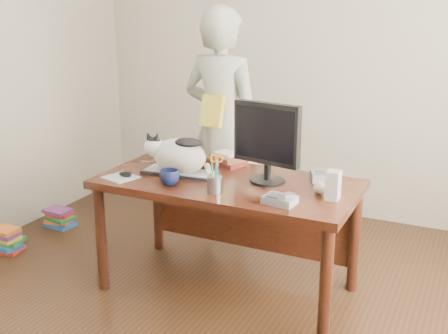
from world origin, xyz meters
TOP-DOWN VIEW (x-y plane):
  - room at (0.00, 0.00)m, footprint 4.50×4.50m
  - desk at (0.00, 0.68)m, footprint 1.60×0.80m
  - keyboard at (-0.33, 0.57)m, footprint 0.49×0.20m
  - cat at (-0.34, 0.57)m, footprint 0.47×0.26m
  - monitor at (0.23, 0.66)m, footprint 0.44×0.25m
  - pen_cup at (0.03, 0.36)m, footprint 0.11×0.11m
  - mousepad at (-0.63, 0.36)m, footprint 0.24×0.22m
  - mouse at (-0.61, 0.38)m, footprint 0.10×0.08m
  - coffee_mug at (-0.28, 0.37)m, footprint 0.17×0.17m
  - phone at (0.44, 0.35)m, footprint 0.19×0.15m
  - speaker at (0.68, 0.54)m, footprint 0.07×0.08m
  - baseball at (0.59, 0.60)m, footprint 0.07×0.07m
  - book_stack at (-0.14, 0.90)m, footprint 0.27×0.24m
  - calculator at (0.53, 0.86)m, footprint 0.20×0.22m
  - person at (-0.40, 1.35)m, footprint 0.69×0.49m
  - held_book at (-0.40, 1.18)m, footprint 0.18×0.12m
  - book_pile_a at (-1.75, 0.40)m, footprint 0.27×0.22m
  - book_pile_b at (-1.72, 0.95)m, footprint 0.26×0.20m

SIDE VIEW (x-z plane):
  - book_pile_b at x=-1.72m, z-range 0.00..0.15m
  - book_pile_a at x=-1.75m, z-range 0.00..0.18m
  - desk at x=0.00m, z-range 0.23..0.98m
  - mousepad at x=-0.63m, z-range 0.75..0.75m
  - keyboard at x=-0.33m, z-range 0.75..0.78m
  - mouse at x=-0.61m, z-range 0.75..0.79m
  - calculator at x=0.53m, z-range 0.75..0.80m
  - phone at x=0.44m, z-range 0.74..0.82m
  - baseball at x=0.59m, z-range 0.75..0.82m
  - book_stack at x=-0.14m, z-range 0.74..0.83m
  - coffee_mug at x=-0.28m, z-range 0.75..0.84m
  - pen_cup at x=0.03m, z-range 0.70..0.93m
  - speaker at x=0.68m, z-range 0.75..0.92m
  - cat at x=-0.34m, z-range 0.75..1.02m
  - person at x=-0.40m, z-range 0.00..1.80m
  - monitor at x=0.23m, z-range 0.78..1.28m
  - held_book at x=-0.40m, z-range 0.93..1.17m
  - room at x=0.00m, z-range -0.90..3.60m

